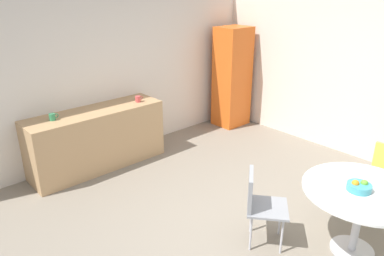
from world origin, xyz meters
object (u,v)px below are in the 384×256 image
(mug_green, at_px, (52,117))
(fruit_bowl, at_px, (359,187))
(round_table, at_px, (361,200))
(locker_cabinet, at_px, (232,77))
(mug_white, at_px, (138,99))
(chair_gray, at_px, (258,200))

(mug_green, bearing_deg, fruit_bowl, -65.52)
(mug_green, bearing_deg, round_table, -64.95)
(locker_cabinet, xyz_separation_m, mug_white, (-2.14, 0.01, 0.01))
(chair_gray, bearing_deg, round_table, -51.02)
(locker_cabinet, distance_m, mug_white, 2.14)
(fruit_bowl, bearing_deg, mug_green, 114.48)
(round_table, xyz_separation_m, chair_gray, (-0.63, 0.78, -0.10))
(chair_gray, xyz_separation_m, fruit_bowl, (0.58, -0.75, 0.26))
(locker_cabinet, relative_size, mug_white, 14.55)
(mug_white, relative_size, mug_green, 1.00)
(fruit_bowl, height_order, mug_white, mug_white)
(locker_cabinet, height_order, chair_gray, locker_cabinet)
(locker_cabinet, height_order, fruit_bowl, locker_cabinet)
(fruit_bowl, height_order, mug_green, mug_green)
(chair_gray, height_order, fruit_bowl, fruit_bowl)
(round_table, distance_m, mug_green, 3.88)
(locker_cabinet, relative_size, mug_green, 14.55)
(locker_cabinet, relative_size, round_table, 1.60)
(locker_cabinet, height_order, round_table, locker_cabinet)
(mug_white, height_order, mug_green, same)
(locker_cabinet, bearing_deg, chair_gray, -132.99)
(locker_cabinet, distance_m, round_table, 3.87)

